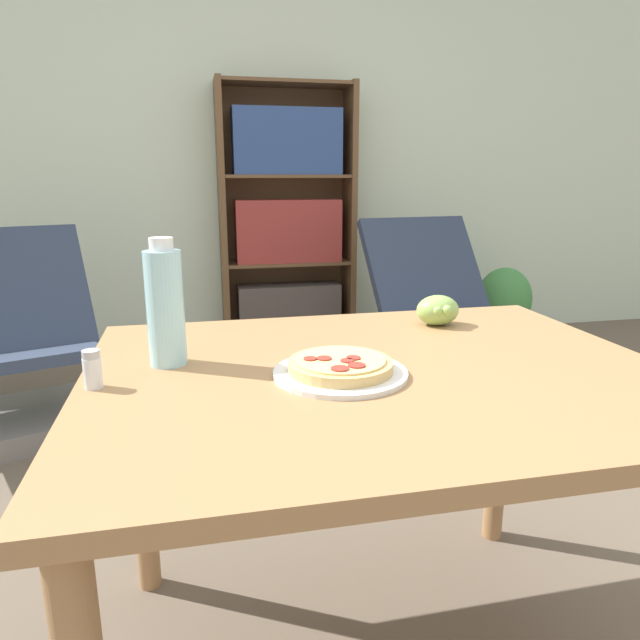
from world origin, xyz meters
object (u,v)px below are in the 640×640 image
salt_shaker (92,369)px  drink_bottle (165,306)px  lounge_chair_near (20,368)px  pizza_on_plate (340,368)px  potted_plant_floor (503,308)px  bookshelf (288,227)px  grape_bunch (438,310)px  lounge_chair_far (438,330)px

salt_shaker → drink_bottle: bearing=41.0°
drink_bottle → lounge_chair_near: drink_bottle is taller
pizza_on_plate → lounge_chair_near: 1.97m
salt_shaker → potted_plant_floor: 3.12m
bookshelf → potted_plant_floor: bearing=-15.2°
pizza_on_plate → bookshelf: size_ratio=0.16×
grape_bunch → lounge_chair_far: 1.70m
grape_bunch → bookshelf: 2.30m
grape_bunch → lounge_chair_near: size_ratio=0.12×
drink_bottle → salt_shaker: bearing=-139.0°
salt_shaker → lounge_chair_far: 2.36m
salt_shaker → lounge_chair_far: bearing=50.2°
drink_bottle → lounge_chair_near: bearing=116.2°
drink_bottle → potted_plant_floor: drink_bottle is taller
pizza_on_plate → grape_bunch: 0.47m
lounge_chair_near → grape_bunch: bearing=-62.0°
pizza_on_plate → drink_bottle: bearing=156.1°
pizza_on_plate → drink_bottle: drink_bottle is taller
potted_plant_floor → lounge_chair_far: bearing=-145.4°
lounge_chair_far → potted_plant_floor: bearing=27.4°
lounge_chair_near → bookshelf: bearing=17.4°
pizza_on_plate → lounge_chair_far: bearing=60.5°
grape_bunch → bookshelf: bookshelf is taller
grape_bunch → salt_shaker: bearing=-160.1°
salt_shaker → lounge_chair_near: size_ratio=0.08×
potted_plant_floor → salt_shaker: bearing=-133.8°
grape_bunch → lounge_chair_near: 1.96m
pizza_on_plate → potted_plant_floor: 2.85m
grape_bunch → lounge_chair_near: lounge_chair_near is taller
salt_shaker → bookshelf: bearing=73.3°
drink_bottle → salt_shaker: drink_bottle is taller
salt_shaker → lounge_chair_far: (1.47, 1.77, -0.49)m
lounge_chair_near → lounge_chair_far: size_ratio=1.06×
lounge_chair_far → potted_plant_floor: (0.66, 0.45, -0.01)m
lounge_chair_near → potted_plant_floor: 2.80m
drink_bottle → potted_plant_floor: 2.97m
grape_bunch → salt_shaker: 0.85m
drink_bottle → lounge_chair_far: size_ratio=0.29×
bookshelf → potted_plant_floor: size_ratio=3.09×
lounge_chair_far → bookshelf: bookshelf is taller
lounge_chair_far → bookshelf: bearing=123.2°
lounge_chair_far → potted_plant_floor: lounge_chair_far is taller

